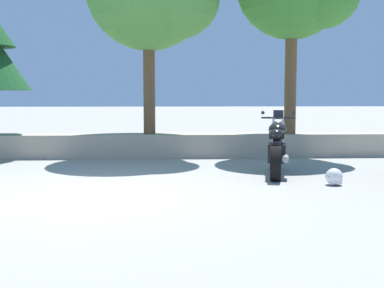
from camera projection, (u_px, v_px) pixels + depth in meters
name	position (u px, v px, depth m)	size (l,w,h in m)	color
ground_plane	(90.00, 197.00, 7.27)	(120.00, 120.00, 0.00)	gray
stone_wall	(120.00, 145.00, 12.01)	(36.00, 0.80, 0.55)	#A89E89
motorcycle_black_centre	(277.00, 148.00, 9.33)	(0.81, 2.04, 1.18)	black
rider_helmet	(334.00, 177.00, 8.23)	(0.28, 0.28, 0.28)	silver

